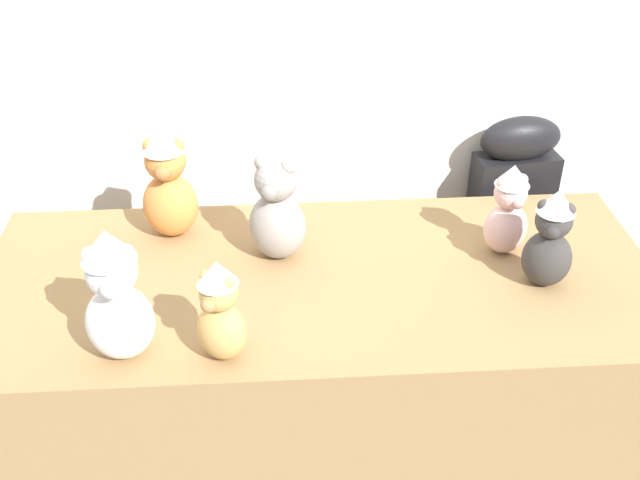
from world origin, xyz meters
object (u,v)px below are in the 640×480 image
display_table (320,373)px  teddy_bear_blush (508,211)px  teddy_bear_snow (116,297)px  teddy_bear_honey (220,312)px  instrument_case (505,237)px  teddy_bear_ash (277,212)px  teddy_bear_ginger (168,183)px  teddy_bear_charcoal (550,240)px

display_table → teddy_bear_blush: bearing=9.6°
teddy_bear_snow → teddy_bear_honey: bearing=-8.4°
instrument_case → teddy_bear_honey: size_ratio=3.42×
teddy_bear_snow → teddy_bear_ash: size_ratio=1.12×
display_table → teddy_bear_honey: (-0.25, -0.31, 0.49)m
teddy_bear_blush → teddy_bear_honey: teddy_bear_blush is taller
instrument_case → teddy_bear_ash: bearing=-159.8°
teddy_bear_ginger → teddy_bear_ash: 0.34m
teddy_bear_charcoal → teddy_bear_honey: (-0.86, -0.24, -0.01)m
display_table → teddy_bear_honey: size_ratio=6.85×
teddy_bear_charcoal → teddy_bear_blush: bearing=133.2°
teddy_bear_blush → teddy_bear_honey: size_ratio=1.02×
display_table → instrument_case: 0.89m
instrument_case → teddy_bear_ash: (-0.81, -0.43, 0.39)m
display_table → teddy_bear_ginger: (-0.42, 0.25, 0.53)m
instrument_case → teddy_bear_honey: bearing=-145.9°
display_table → teddy_bear_honey: teddy_bear_honey is taller
teddy_bear_ginger → teddy_bear_charcoal: bearing=-13.6°
display_table → teddy_bear_blush: (0.54, 0.09, 0.50)m
teddy_bear_snow → teddy_bear_ginger: bearing=79.6°
teddy_bear_blush → teddy_bear_ginger: size_ratio=0.79×
teddy_bear_snow → teddy_bear_blush: teddy_bear_snow is taller
instrument_case → teddy_bear_ginger: teddy_bear_ginger is taller
display_table → teddy_bear_charcoal: teddy_bear_charcoal is taller
display_table → teddy_bear_honey: bearing=-129.3°
teddy_bear_snow → display_table: bearing=27.2°
teddy_bear_snow → instrument_case: bearing=31.3°
display_table → teddy_bear_charcoal: size_ratio=6.46×
instrument_case → display_table: bearing=-150.0°
teddy_bear_snow → teddy_bear_blush: (1.03, 0.38, -0.04)m
teddy_bear_ginger → teddy_bear_honey: size_ratio=1.29×
instrument_case → teddy_bear_charcoal: (-0.10, -0.61, 0.39)m
instrument_case → teddy_bear_honey: teddy_bear_honey is taller
teddy_bear_ash → teddy_bear_honey: teddy_bear_ash is taller
teddy_bear_blush → teddy_bear_ash: 0.65m
teddy_bear_ginger → teddy_bear_ash: size_ratio=1.12×
instrument_case → teddy_bear_honey: (-0.95, -0.84, 0.38)m
display_table → teddy_bear_ash: size_ratio=5.93×
instrument_case → teddy_bear_ash: 1.00m
teddy_bear_charcoal → teddy_bear_honey: bearing=-143.5°
display_table → teddy_bear_ginger: 0.72m
teddy_bear_ash → teddy_bear_charcoal: bearing=7.3°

